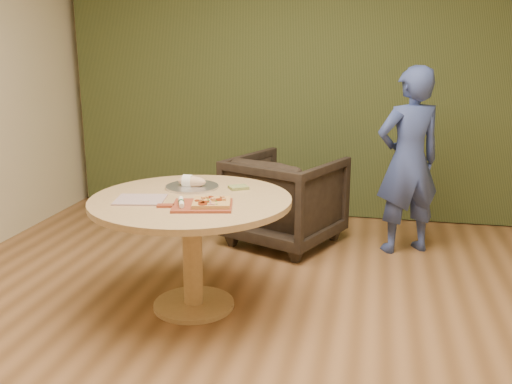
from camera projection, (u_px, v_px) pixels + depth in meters
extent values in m
cube|color=#9B6A3E|center=(240.00, 364.00, 3.13)|extent=(5.00, 6.00, 0.02)
cube|color=beige|center=(311.00, 74.00, 5.62)|extent=(5.00, 0.02, 2.80)
cube|color=#313C1B|center=(309.00, 74.00, 5.51)|extent=(4.80, 0.14, 2.78)
cylinder|color=tan|center=(194.00, 304.00, 3.78)|extent=(0.53, 0.53, 0.03)
cylinder|color=tan|center=(193.00, 256.00, 3.69)|extent=(0.13, 0.13, 0.68)
cylinder|color=tan|center=(191.00, 201.00, 3.60)|extent=(1.28, 1.28, 0.04)
cube|color=#964026|center=(202.00, 206.00, 3.39)|extent=(0.40, 0.35, 0.01)
cube|color=#964026|center=(165.00, 206.00, 3.39)|extent=(0.11, 0.07, 0.01)
cube|color=tan|center=(212.00, 203.00, 3.39)|extent=(0.26, 0.26, 0.02)
cylinder|color=maroon|center=(210.00, 197.00, 3.45)|extent=(0.05, 0.05, 0.00)
cylinder|color=maroon|center=(201.00, 203.00, 3.33)|extent=(0.04, 0.04, 0.00)
cylinder|color=maroon|center=(203.00, 204.00, 3.31)|extent=(0.05, 0.05, 0.00)
cylinder|color=maroon|center=(206.00, 202.00, 3.35)|extent=(0.04, 0.04, 0.00)
cylinder|color=maroon|center=(198.00, 201.00, 3.38)|extent=(0.04, 0.04, 0.00)
cylinder|color=maroon|center=(219.00, 200.00, 3.40)|extent=(0.05, 0.05, 0.00)
cube|color=#E29D54|center=(214.00, 200.00, 3.37)|extent=(0.02, 0.02, 0.01)
cube|color=#E29D54|center=(224.00, 199.00, 3.39)|extent=(0.02, 0.02, 0.01)
cube|color=#E29D54|center=(207.00, 197.00, 3.43)|extent=(0.02, 0.02, 0.01)
cube|color=#E29D54|center=(213.00, 199.00, 3.40)|extent=(0.03, 0.03, 0.01)
cube|color=#E29D54|center=(222.00, 197.00, 3.43)|extent=(0.03, 0.03, 0.01)
cube|color=#E29D54|center=(201.00, 200.00, 3.36)|extent=(0.02, 0.02, 0.01)
cube|color=#E29D54|center=(203.00, 198.00, 3.42)|extent=(0.02, 0.02, 0.01)
cube|color=#E29D54|center=(213.00, 200.00, 3.38)|extent=(0.02, 0.02, 0.01)
cube|color=#297021|center=(208.00, 199.00, 3.41)|extent=(0.01, 0.01, 0.00)
cube|color=#297021|center=(203.00, 201.00, 3.38)|extent=(0.01, 0.01, 0.00)
cube|color=#297021|center=(209.00, 200.00, 3.38)|extent=(0.01, 0.01, 0.00)
cube|color=#297021|center=(200.00, 201.00, 3.37)|extent=(0.01, 0.01, 0.00)
cube|color=#297021|center=(217.00, 204.00, 3.31)|extent=(0.01, 0.01, 0.00)
cube|color=#297021|center=(207.00, 203.00, 3.34)|extent=(0.01, 0.01, 0.00)
cube|color=#297021|center=(216.00, 201.00, 3.37)|extent=(0.01, 0.01, 0.00)
cube|color=#297021|center=(202.00, 203.00, 3.33)|extent=(0.01, 0.01, 0.00)
cube|color=#9F5A74|center=(210.00, 204.00, 3.31)|extent=(0.01, 0.03, 0.00)
cube|color=#9F5A74|center=(202.00, 202.00, 3.34)|extent=(0.02, 0.03, 0.00)
cube|color=#9F5A74|center=(214.00, 200.00, 3.39)|extent=(0.03, 0.02, 0.00)
cube|color=#9F5A74|center=(213.00, 204.00, 3.30)|extent=(0.03, 0.02, 0.00)
cube|color=#9F5A74|center=(201.00, 200.00, 3.39)|extent=(0.03, 0.01, 0.00)
cube|color=#9F5A74|center=(211.00, 199.00, 3.42)|extent=(0.02, 0.03, 0.00)
cube|color=#9F5A74|center=(211.00, 202.00, 3.35)|extent=(0.01, 0.03, 0.00)
cylinder|color=white|center=(181.00, 202.00, 3.38)|extent=(0.09, 0.17, 0.03)
cylinder|color=#194C26|center=(181.00, 202.00, 3.38)|extent=(0.04, 0.04, 0.03)
cube|color=silver|center=(181.00, 198.00, 3.47)|extent=(0.03, 0.04, 0.00)
cube|color=beige|center=(140.00, 200.00, 3.53)|extent=(0.34, 0.30, 0.01)
cylinder|color=silver|center=(192.00, 187.00, 3.83)|extent=(0.35, 0.35, 0.01)
cylinder|color=silver|center=(192.00, 187.00, 3.83)|extent=(0.36, 0.36, 0.02)
ellipsoid|color=#E3BB8A|center=(192.00, 182.00, 3.82)|extent=(0.19, 0.08, 0.07)
cylinder|color=white|center=(188.00, 181.00, 3.83)|extent=(0.06, 0.09, 0.09)
cube|color=#5E6D31|center=(238.00, 187.00, 3.80)|extent=(0.15, 0.15, 0.02)
imported|color=black|center=(285.00, 195.00, 4.89)|extent=(1.07, 1.04, 0.85)
imported|color=#36498A|center=(408.00, 161.00, 4.62)|extent=(0.66, 0.58, 1.53)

